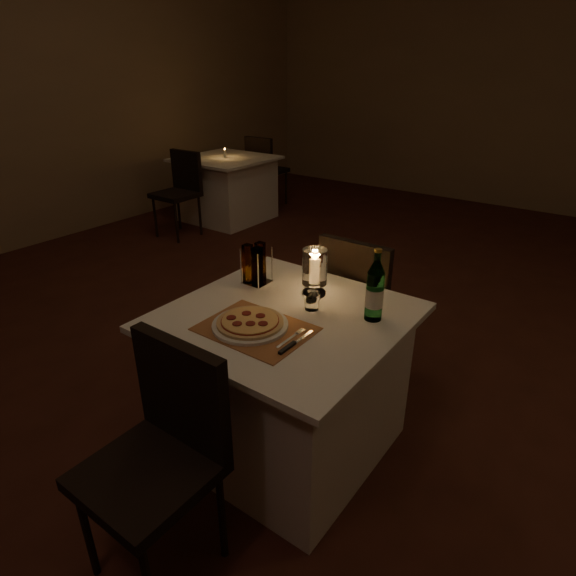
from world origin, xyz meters
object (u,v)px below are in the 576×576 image
Objects in this scene: tumbler at (312,301)px; chair_near at (164,440)px; plate at (250,325)px; hurricane_candle at (315,268)px; chair_far at (360,296)px; pizza at (250,322)px; water_bottle at (375,292)px; neighbor_table_left at (227,189)px; main_table at (286,382)px.

chair_near is at bearing -94.61° from tumbler.
hurricane_candle reaches higher than plate.
chair_far reaches higher than tumbler.
pizza is 0.31m from tumbler.
hurricane_candle is (-0.01, 0.96, 0.32)m from chair_near.
water_bottle is 1.42× the size of hurricane_candle.
plate is 4.05m from neighbor_table_left.
pizza is at bearing -45.52° from neighbor_table_left.
chair_near is 4.46m from neighbor_table_left.
chair_far is (-0.00, 1.43, 0.00)m from chair_near.
tumbler reaches higher than neighbor_table_left.
water_bottle is at bearing 69.95° from chair_near.
chair_far is 0.92m from pizza.
chair_far is at bearing 90.00° from main_table.
pizza is 0.54m from water_bottle.
main_table is 0.42m from plate.
water_bottle is (0.38, 0.37, 0.10)m from pizza.
chair_near is 1.01m from water_bottle.
chair_far reaches higher than plate.
neighbor_table_left is at bearing 141.97° from water_bottle.
main_table is at bearing -90.00° from chair_far.
water_bottle is at bearing 29.93° from main_table.
plate is at bearing -105.52° from main_table.
main_table is at bearing 74.46° from pizza.
chair_far is 3.50m from neighbor_table_left.
tumbler is (0.12, 0.29, 0.03)m from plate.
main_table is at bearing 74.48° from plate.
chair_near is at bearing -90.00° from main_table.
main_table is at bearing 90.00° from chair_near.
water_bottle is 0.32× the size of neighbor_table_left.
hurricane_candle reaches higher than neighbor_table_left.
hurricane_candle is at bearing 119.34° from tumbler.
chair_far is 2.81× the size of plate.
hurricane_candle reaches higher than main_table.
main_table is at bearing -150.07° from water_bottle.
hurricane_candle is at bearing 92.49° from main_table.
tumbler is at bearing 68.08° from plate.
water_bottle is (0.33, 0.90, 0.32)m from chair_near.
pizza is 3.53× the size of tumbler.
neighbor_table_left is (-2.87, 3.41, -0.18)m from chair_near.
pizza reaches higher than neighbor_table_left.
chair_far is 0.65m from tumbler.
pizza reaches higher than main_table.
water_bottle is 0.35m from hurricane_candle.
hurricane_candle is at bearing 170.62° from water_bottle.
water_bottle is (0.33, -0.52, 0.32)m from chair_far.
main_table is 3.12× the size of plate.
pizza is at bearing -111.93° from tumbler.
chair_near is (0.00, -0.71, 0.18)m from main_table.
hurricane_candle is at bearing 90.64° from chair_near.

